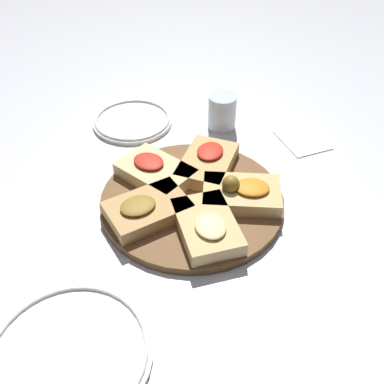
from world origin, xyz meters
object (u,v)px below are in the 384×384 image
at_px(water_glass, 222,112).
at_px(napkin_stack, 303,140).
at_px(plate_right, 132,121).
at_px(serving_board, 192,200).
at_px(plate_left, 69,354).

xyz_separation_m(water_glass, napkin_stack, (-0.18, -0.10, -0.04)).
relative_size(plate_right, napkin_stack, 1.73).
relative_size(serving_board, napkin_stack, 3.23).
distance_m(plate_right, napkin_stack, 0.43).
height_order(plate_left, water_glass, water_glass).
height_order(serving_board, plate_left, serving_board).
relative_size(plate_left, plate_right, 1.26).
distance_m(plate_right, water_glass, 0.23).
bearing_deg(napkin_stack, plate_left, 98.55).
height_order(plate_right, napkin_stack, plate_right).
bearing_deg(serving_board, napkin_stack, -92.69).
bearing_deg(plate_right, water_glass, -136.29).
relative_size(serving_board, plate_left, 1.48).
bearing_deg(napkin_stack, serving_board, 87.31).
bearing_deg(water_glass, serving_board, 122.88).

